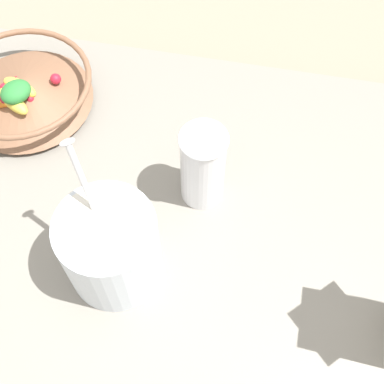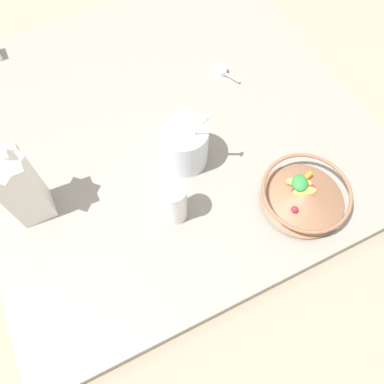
{
  "view_description": "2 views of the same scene",
  "coord_description": "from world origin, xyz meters",
  "px_view_note": "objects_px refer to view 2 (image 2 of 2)",
  "views": [
    {
      "loc": [
        0.11,
        0.17,
        0.78
      ],
      "look_at": [
        -0.28,
        0.1,
        0.09
      ],
      "focal_mm": 50.0,
      "sensor_mm": 36.0,
      "label": 1
    },
    {
      "loc": [
        -0.69,
        0.25,
        0.98
      ],
      "look_at": [
        -0.28,
        0.05,
        0.09
      ],
      "focal_mm": 35.0,
      "sensor_mm": 36.0,
      "label": 2
    }
  ],
  "objects_px": {
    "fruit_bowl": "(305,195)",
    "yogurt_tub": "(184,143)",
    "drinking_cup": "(174,202)",
    "milk_carton": "(17,184)"
  },
  "relations": [
    {
      "from": "fruit_bowl",
      "to": "drinking_cup",
      "type": "relative_size",
      "value": 1.62
    },
    {
      "from": "yogurt_tub",
      "to": "drinking_cup",
      "type": "xyz_separation_m",
      "value": [
        -0.15,
        0.1,
        -0.0
      ]
    },
    {
      "from": "fruit_bowl",
      "to": "drinking_cup",
      "type": "height_order",
      "value": "drinking_cup"
    },
    {
      "from": "milk_carton",
      "to": "drinking_cup",
      "type": "distance_m",
      "value": 0.38
    },
    {
      "from": "fruit_bowl",
      "to": "drinking_cup",
      "type": "bearing_deg",
      "value": 70.62
    },
    {
      "from": "fruit_bowl",
      "to": "milk_carton",
      "type": "xyz_separation_m",
      "value": [
        0.29,
        0.66,
        0.11
      ]
    },
    {
      "from": "fruit_bowl",
      "to": "yogurt_tub",
      "type": "distance_m",
      "value": 0.35
    },
    {
      "from": "fruit_bowl",
      "to": "yogurt_tub",
      "type": "height_order",
      "value": "yogurt_tub"
    },
    {
      "from": "fruit_bowl",
      "to": "yogurt_tub",
      "type": "xyz_separation_m",
      "value": [
        0.26,
        0.23,
        0.04
      ]
    },
    {
      "from": "milk_carton",
      "to": "yogurt_tub",
      "type": "distance_m",
      "value": 0.43
    }
  ]
}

